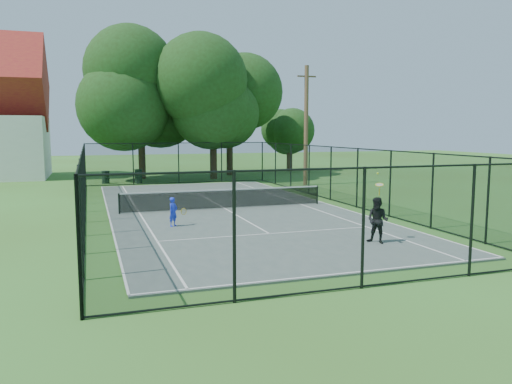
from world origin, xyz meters
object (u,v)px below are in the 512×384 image
object	(u,v)px
trash_bin_left	(106,177)
trash_bin_right	(138,176)
tennis_net	(225,198)
player_black	(378,220)
utility_pole	(306,125)
player_blue	(173,212)

from	to	relation	value
trash_bin_left	trash_bin_right	distance (m)	2.37
tennis_net	player_black	bearing A→B (deg)	-71.90
trash_bin_left	utility_pole	size ratio (longest dim) A/B	0.11
trash_bin_left	player_black	bearing A→B (deg)	-71.18
tennis_net	utility_pole	xyz separation A→B (m)	(8.37, 9.00, 3.67)
tennis_net	player_black	world-z (taller)	player_black
tennis_net	utility_pole	bearing A→B (deg)	47.08
trash_bin_left	player_blue	xyz separation A→B (m)	(1.99, -18.44, 0.17)
utility_pole	player_blue	distance (m)	17.57
tennis_net	utility_pole	size ratio (longest dim) A/B	1.20
tennis_net	trash_bin_right	world-z (taller)	trash_bin_right
tennis_net	trash_bin_right	bearing A→B (deg)	101.21
tennis_net	utility_pole	world-z (taller)	utility_pole
player_blue	player_black	distance (m)	8.00
trash_bin_right	utility_pole	bearing A→B (deg)	-24.70
trash_bin_left	tennis_net	bearing A→B (deg)	-70.74
utility_pole	player_black	distance (m)	19.11
trash_bin_right	player_black	size ratio (longest dim) A/B	0.43
tennis_net	player_black	xyz separation A→B (m)	(2.94, -9.00, 0.27)
trash_bin_right	tennis_net	bearing A→B (deg)	-78.79
trash_bin_left	player_black	world-z (taller)	player_black
tennis_net	utility_pole	distance (m)	12.83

